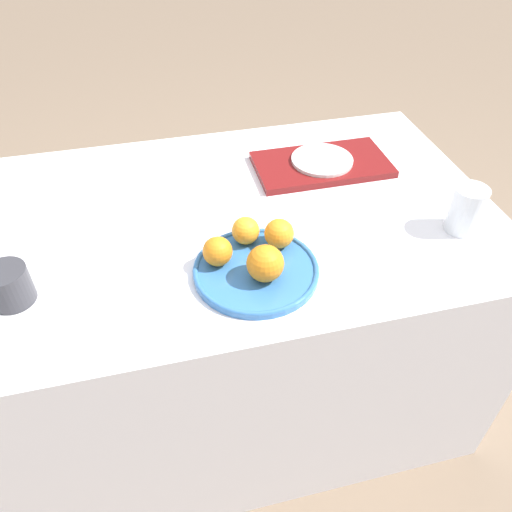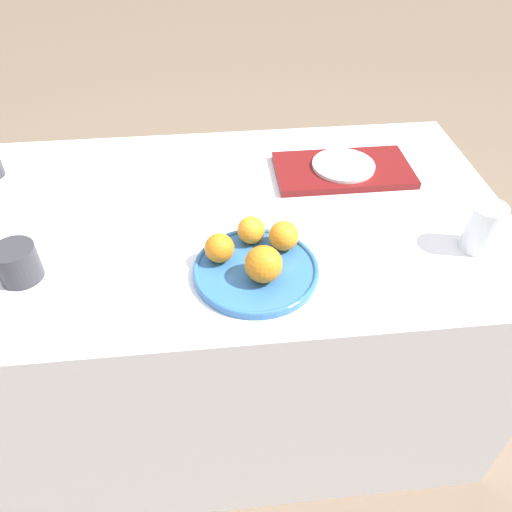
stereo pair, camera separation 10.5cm
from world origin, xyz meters
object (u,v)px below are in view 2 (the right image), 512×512
Objects in this scene: serving_tray at (343,170)px; orange_1 at (263,264)px; orange_0 at (284,236)px; fruit_platter at (256,270)px; water_glass at (483,227)px; orange_2 at (219,248)px; cup_0 at (18,263)px; orange_3 at (251,230)px; side_plate at (343,165)px.

orange_1 is at bearing -123.64° from serving_tray.
fruit_platter is at bearing -136.98° from orange_0.
water_glass is at bearing 7.26° from orange_1.
orange_1 is 0.69× the size of water_glass.
orange_0 reaches higher than orange_2.
fruit_platter is 0.09m from orange_2.
water_glass reaches higher than cup_0.
orange_1 is 1.25× the size of orange_3.
serving_tray is (0.21, 0.31, -0.04)m from orange_0.
orange_0 is 1.06× the size of orange_3.
cup_0 is (-0.51, 0.07, -0.01)m from orange_1.
orange_2 is 0.09m from orange_3.
water_glass is 0.41m from side_plate.
cup_0 is (-0.50, 0.04, 0.03)m from fruit_platter.
orange_0 reaches higher than side_plate.
orange_1 reaches higher than orange_3.
side_plate is 0.85m from cup_0.
cup_0 is (-0.78, -0.33, 0.02)m from side_plate.
fruit_platter is at bearing -126.94° from serving_tray.
side_plate is 1.92× the size of cup_0.
orange_0 reaches higher than serving_tray.
side_plate is at bearing 44.72° from orange_3.
water_glass is 1.02m from cup_0.
cup_0 is at bearing -173.93° from orange_3.
fruit_platter is 0.10m from orange_3.
cup_0 reaches higher than fruit_platter.
orange_0 is 0.11m from orange_1.
serving_tray is at bearing 43.22° from orange_2.
orange_3 reaches higher than fruit_platter.
orange_0 is 0.75× the size of cup_0.
cup_0 is at bearing 179.63° from orange_2.
water_glass is 0.42m from serving_tray.
orange_1 reaches higher than orange_0.
orange_3 is at bearing 90.56° from fruit_platter.
fruit_platter is 4.22× the size of orange_2.
orange_3 is at bearing 36.83° from orange_2.
orange_3 is at bearing 173.25° from water_glass.
fruit_platter is 0.10m from orange_0.
serving_tray is (0.27, 0.41, -0.04)m from orange_1.
orange_3 is 0.55× the size of water_glass.
side_plate is (0.00, 0.00, 0.02)m from serving_tray.
orange_1 is 0.49m from side_plate.
orange_2 is 0.49m from side_plate.
water_glass reaches higher than fruit_platter.
orange_2 is at bearing 152.83° from fruit_platter.
orange_2 reaches higher than fruit_platter.
orange_1 reaches higher than cup_0.
water_glass reaches higher than orange_2.
orange_1 is (-0.06, -0.09, 0.01)m from orange_0.
orange_2 is at bearing -136.78° from serving_tray.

